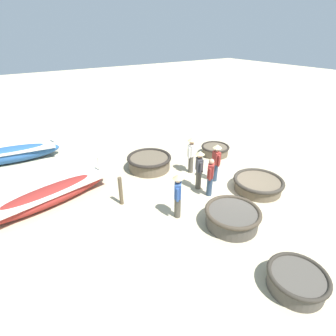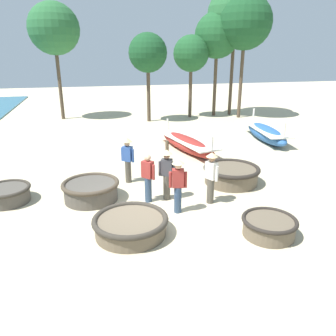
% 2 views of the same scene
% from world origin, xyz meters
% --- Properties ---
extents(ground_plane, '(80.00, 80.00, 0.00)m').
position_xyz_m(ground_plane, '(0.00, 0.00, 0.00)').
color(ground_plane, '#C6B793').
extents(coracle_far_left, '(1.99, 1.99, 0.51)m').
position_xyz_m(coracle_far_left, '(-0.45, -0.59, 0.28)').
color(coracle_far_left, brown).
rests_on(coracle_far_left, ground).
extents(coracle_weathered, '(2.04, 2.04, 0.64)m').
position_xyz_m(coracle_weathered, '(3.58, 2.11, 0.35)').
color(coracle_weathered, brown).
rests_on(coracle_weathered, ground).
extents(coracle_tilted, '(1.83, 1.83, 0.62)m').
position_xyz_m(coracle_tilted, '(-1.40, 1.87, 0.34)').
color(coracle_tilted, '#4C473F').
rests_on(coracle_tilted, ground).
extents(coracle_beside_post, '(1.43, 1.43, 0.49)m').
position_xyz_m(coracle_beside_post, '(3.03, -1.49, 0.27)').
color(coracle_beside_post, brown).
rests_on(coracle_beside_post, ground).
extents(coracle_front_left, '(1.48, 1.48, 0.52)m').
position_xyz_m(coracle_front_left, '(-4.01, 2.31, 0.28)').
color(coracle_front_left, '#4C473F').
rests_on(coracle_front_left, ground).
extents(long_boat_ochre_hull, '(1.78, 4.67, 1.39)m').
position_xyz_m(long_boat_ochre_hull, '(7.98, 7.40, 0.40)').
color(long_boat_ochre_hull, '#285693').
rests_on(long_boat_ochre_hull, ground).
extents(long_boat_green_hull, '(2.02, 4.91, 1.17)m').
position_xyz_m(long_boat_green_hull, '(3.26, 6.59, 0.34)').
color(long_boat_green_hull, maroon).
rests_on(long_boat_green_hull, ground).
extents(fisherman_standing_left, '(0.39, 0.42, 1.57)m').
position_xyz_m(fisherman_standing_left, '(0.37, 1.29, 0.84)').
color(fisherman_standing_left, '#2D425B').
rests_on(fisherman_standing_left, ground).
extents(fisherman_by_coracle, '(0.44, 0.38, 1.67)m').
position_xyz_m(fisherman_by_coracle, '(-0.04, 3.10, 0.96)').
color(fisherman_by_coracle, '#4C473D').
rests_on(fisherman_by_coracle, ground).
extents(fisherman_crouching, '(0.49, 0.36, 1.67)m').
position_xyz_m(fisherman_crouching, '(0.98, 1.33, 0.96)').
color(fisherman_crouching, '#4C473D').
rests_on(fisherman_crouching, ground).
extents(fisherman_standing_right, '(0.52, 0.36, 1.67)m').
position_xyz_m(fisherman_standing_right, '(1.08, 0.34, 0.96)').
color(fisherman_standing_right, '#2D425B').
rests_on(fisherman_standing_right, ground).
extents(fisherman_with_hat, '(0.36, 0.48, 1.67)m').
position_xyz_m(fisherman_with_hat, '(2.25, 0.73, 0.96)').
color(fisherman_with_hat, '#4C473D').
rests_on(fisherman_with_hat, ground).
extents(mooring_post_inland, '(0.14, 0.14, 1.13)m').
position_xyz_m(mooring_post_inland, '(1.73, 4.38, 0.56)').
color(mooring_post_inland, brown).
rests_on(mooring_post_inland, ground).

